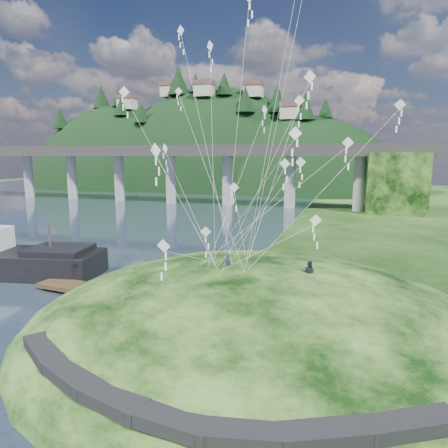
% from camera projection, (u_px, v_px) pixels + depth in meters
% --- Properties ---
extents(ground, '(320.00, 320.00, 0.00)m').
position_uv_depth(ground, '(146.00, 329.00, 29.12)').
color(ground, black).
rests_on(ground, ground).
extents(grass_hill, '(36.00, 32.00, 13.00)m').
position_uv_depth(grass_hill, '(259.00, 352.00, 28.74)').
color(grass_hill, black).
rests_on(grass_hill, ground).
extents(footpath, '(22.29, 5.84, 0.83)m').
position_uv_depth(footpath, '(185.00, 398.00, 17.32)').
color(footpath, black).
rests_on(footpath, ground).
extents(bridge, '(160.00, 11.00, 15.00)m').
position_uv_depth(bridge, '(190.00, 166.00, 101.19)').
color(bridge, '#2D2B2B').
rests_on(bridge, ground).
extents(far_ridge, '(153.00, 70.00, 94.50)m').
position_uv_depth(far_ridge, '(203.00, 206.00, 158.16)').
color(far_ridge, black).
rests_on(far_ridge, ground).
extents(wooden_dock, '(15.44, 3.72, 1.09)m').
position_uv_depth(wooden_dock, '(110.00, 293.00, 35.29)').
color(wooden_dock, '#342515').
rests_on(wooden_dock, ground).
extents(kite_flyers, '(6.52, 0.96, 1.93)m').
position_uv_depth(kite_flyers, '(275.00, 257.00, 26.74)').
color(kite_flyers, '#252932').
rests_on(kite_flyers, ground).
extents(kite_swarm, '(19.71, 16.15, 21.67)m').
position_uv_depth(kite_swarm, '(260.00, 119.00, 28.16)').
color(kite_swarm, white).
rests_on(kite_swarm, ground).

